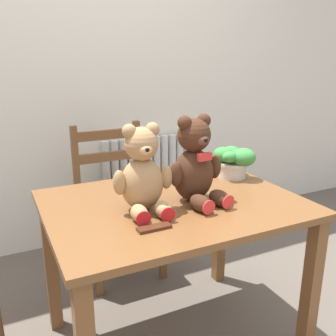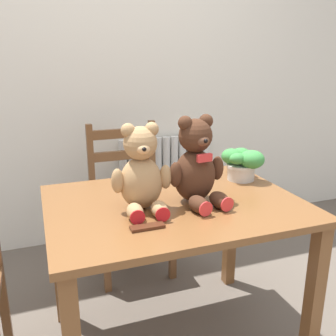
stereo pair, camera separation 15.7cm
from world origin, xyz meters
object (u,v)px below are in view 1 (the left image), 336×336
object	(u,v)px
chocolate_bar	(154,228)
wooden_chair_behind	(116,201)
teddy_bear_left	(143,174)
potted_plant	(234,160)
teddy_bear_right	(195,165)

from	to	relation	value
chocolate_bar	wooden_chair_behind	bearing A→B (deg)	80.24
teddy_bear_left	wooden_chair_behind	bearing A→B (deg)	-95.26
chocolate_bar	teddy_bear_left	bearing A→B (deg)	79.67
potted_plant	chocolate_bar	size ratio (longest dim) A/B	1.58
teddy_bear_left	chocolate_bar	size ratio (longest dim) A/B	2.81
wooden_chair_behind	teddy_bear_left	distance (m)	0.94
teddy_bear_right	chocolate_bar	world-z (taller)	teddy_bear_right
teddy_bear_right	teddy_bear_left	bearing A→B (deg)	-7.51
potted_plant	wooden_chair_behind	bearing A→B (deg)	126.17
wooden_chair_behind	chocolate_bar	distance (m)	1.06
wooden_chair_behind	teddy_bear_left	size ratio (longest dim) A/B	2.62
wooden_chair_behind	teddy_bear_right	distance (m)	0.94
wooden_chair_behind	chocolate_bar	bearing A→B (deg)	80.24
teddy_bear_right	wooden_chair_behind	bearing A→B (deg)	-90.05
teddy_bear_left	teddy_bear_right	size ratio (longest dim) A/B	0.95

